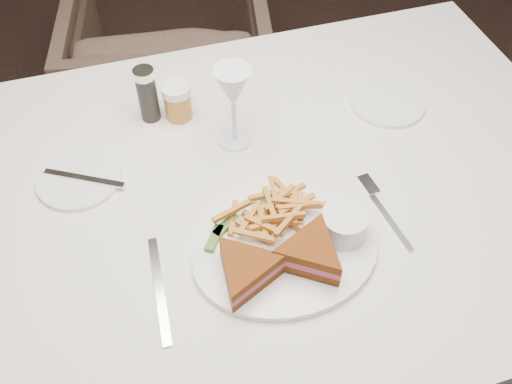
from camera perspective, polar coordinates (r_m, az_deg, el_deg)
The scene contains 3 objects.
table at distance 1.38m, azimuth -0.63°, elevation -9.90°, with size 1.38×0.92×0.75m, color silver.
chair_far at distance 2.06m, azimuth -8.38°, elevation 12.71°, with size 0.65×0.61×0.67m, color #47352B.
table_setting at distance 1.00m, azimuth 0.55°, elevation -0.74°, with size 0.81×0.59×0.18m.
Camera 1 is at (-0.14, -0.43, 1.56)m, focal length 40.00 mm.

